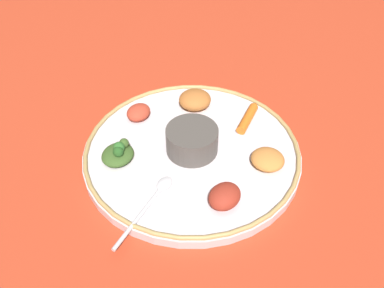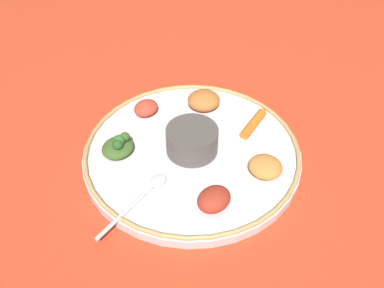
{
  "view_description": "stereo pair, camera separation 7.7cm",
  "coord_description": "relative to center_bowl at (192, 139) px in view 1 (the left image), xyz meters",
  "views": [
    {
      "loc": [
        0.06,
        -0.55,
        0.56
      ],
      "look_at": [
        0.0,
        0.0,
        0.03
      ],
      "focal_mm": 39.38,
      "sensor_mm": 36.0,
      "label": 1
    },
    {
      "loc": [
        0.13,
        -0.54,
        0.56
      ],
      "look_at": [
        0.0,
        0.0,
        0.03
      ],
      "focal_mm": 39.38,
      "sensor_mm": 36.0,
      "label": 2
    }
  ],
  "objects": [
    {
      "name": "mound_berbere_red",
      "position": [
        -0.12,
        0.08,
        -0.01
      ],
      "size": [
        0.06,
        0.07,
        0.03
      ],
      "primitive_type": "ellipsoid",
      "rotation": [
        0.0,
        0.0,
        1.05
      ],
      "color": "#B73D28",
      "rests_on": "platter"
    },
    {
      "name": "carrot_near_spoon",
      "position": [
        0.1,
        0.1,
        -0.02
      ],
      "size": [
        0.05,
        0.1,
        0.02
      ],
      "color": "orange",
      "rests_on": "platter"
    },
    {
      "name": "greens_pile",
      "position": [
        -0.13,
        -0.04,
        -0.01
      ],
      "size": [
        0.07,
        0.08,
        0.04
      ],
      "color": "#385623",
      "rests_on": "platter"
    },
    {
      "name": "center_bowl",
      "position": [
        0.0,
        0.0,
        0.0
      ],
      "size": [
        0.09,
        0.09,
        0.05
      ],
      "color": "#4C4742",
      "rests_on": "platter"
    },
    {
      "name": "platter",
      "position": [
        0.0,
        0.0,
        -0.04
      ],
      "size": [
        0.4,
        0.4,
        0.02
      ],
      "primitive_type": "cylinder",
      "color": "silver",
      "rests_on": "ground_plane"
    },
    {
      "name": "spoon",
      "position": [
        -0.05,
        -0.13,
        -0.02
      ],
      "size": [
        0.08,
        0.16,
        0.01
      ],
      "color": "silver",
      "rests_on": "platter"
    },
    {
      "name": "mound_chickpea",
      "position": [
        -0.01,
        0.13,
        -0.01
      ],
      "size": [
        0.09,
        0.09,
        0.03
      ],
      "primitive_type": "ellipsoid",
      "rotation": [
        0.0,
        0.0,
        0.53
      ],
      "color": "#B2662D",
      "rests_on": "platter"
    },
    {
      "name": "mound_beet",
      "position": [
        0.06,
        -0.12,
        -0.01
      ],
      "size": [
        0.07,
        0.08,
        0.03
      ],
      "primitive_type": "ellipsoid",
      "rotation": [
        0.0,
        0.0,
        4.16
      ],
      "color": "maroon",
      "rests_on": "platter"
    },
    {
      "name": "platter_rim",
      "position": [
        0.0,
        0.0,
        -0.02
      ],
      "size": [
        0.4,
        0.4,
        0.01
      ],
      "primitive_type": "torus",
      "color": "tan",
      "rests_on": "platter"
    },
    {
      "name": "mound_squash",
      "position": [
        0.14,
        -0.02,
        -0.01
      ],
      "size": [
        0.08,
        0.08,
        0.03
      ],
      "primitive_type": "ellipsoid",
      "rotation": [
        0.0,
        0.0,
        1.05
      ],
      "color": "#C67A38",
      "rests_on": "platter"
    },
    {
      "name": "ground_plane",
      "position": [
        0.0,
        0.0,
        -0.04
      ],
      "size": [
        2.4,
        2.4,
        0.0
      ],
      "primitive_type": "plane",
      "color": "#B7381E"
    }
  ]
}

